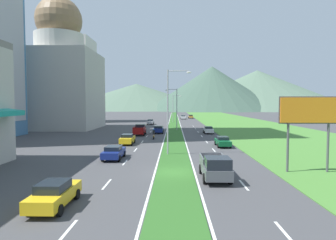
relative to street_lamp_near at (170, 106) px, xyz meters
The scene contains 44 objects.
ground_plane 10.79m from the street_lamp_near, 86.66° to the right, with size 600.00×600.00×0.00m, color #424244.
grass_median 51.18m from the street_lamp_near, 89.40° to the left, with size 3.20×240.00×0.06m, color #2D6023.
grass_verge_right 55.37m from the street_lamp_near, 67.44° to the left, with size 24.00×240.00×0.06m, color #477F33.
lane_dash_left_1 22.24m from the street_lamp_near, 102.26° to the right, with size 0.16×2.80×0.01m, color silver.
lane_dash_left_2 14.80m from the street_lamp_near, 109.53° to the right, with size 0.16×2.80×0.01m, color silver.
lane_dash_left_3 8.71m from the street_lamp_near, 133.94° to the right, with size 0.16×2.80×0.01m, color silver.
lane_dash_left_4 8.05m from the street_lamp_near, 143.37° to the left, with size 0.16×2.80×0.01m, color silver.
lane_dash_left_5 13.65m from the street_lamp_near, 111.61° to the left, with size 0.16×2.80×0.01m, color silver.
lane_dash_left_6 20.97m from the street_lamp_near, 103.07° to the left, with size 0.16×2.80×0.01m, color silver.
lane_dash_left_7 28.74m from the street_lamp_near, 99.33° to the left, with size 0.16×2.80×0.01m, color silver.
lane_dash_left_8 36.66m from the street_lamp_near, 97.24° to the left, with size 0.16×2.80×0.01m, color silver.
lane_dash_left_9 44.66m from the street_lamp_near, 95.92° to the left, with size 0.16×2.80×0.01m, color silver.
lane_dash_right_1 22.48m from the street_lamp_near, 74.99° to the right, with size 0.16×2.80×0.01m, color silver.
lane_dash_right_2 15.16m from the street_lamp_near, 66.36° to the right, with size 0.16×2.80×0.01m, color silver.
lane_dash_right_3 9.31m from the street_lamp_near, 40.07° to the right, with size 0.16×2.80×0.01m, color silver.
lane_dash_right_4 8.70m from the street_lamp_near, 31.07° to the left, with size 0.16×2.80×0.01m, color silver.
lane_dash_right_5 14.04m from the street_lamp_near, 63.95° to the left, with size 0.16×2.80×0.01m, color silver.
lane_dash_right_6 21.23m from the street_lamp_near, 74.01° to the left, with size 0.16×2.80×0.01m, color silver.
lane_dash_right_7 28.93m from the street_lamp_near, 78.54° to the left, with size 0.16×2.80×0.01m, color silver.
lane_dash_right_8 36.81m from the street_lamp_near, 81.09° to the left, with size 0.16×2.80×0.01m, color silver.
lane_dash_right_9 44.79m from the street_lamp_near, 82.71° to the left, with size 0.16×2.80×0.01m, color silver.
edge_line_median_left 51.19m from the street_lamp_near, 91.37° to the left, with size 0.16×240.00×0.01m, color silver.
edge_line_median_right 51.23m from the street_lamp_near, 87.43° to the left, with size 0.16×240.00×0.01m, color silver.
domed_building 46.12m from the street_lamp_near, 126.84° to the left, with size 17.78×17.78×31.61m.
midrise_colored 71.02m from the street_lamp_near, 118.06° to the left, with size 12.83×12.83×27.53m, color silver.
hill_far_left 277.69m from the street_lamp_near, 98.18° to the left, with size 172.37×172.37×27.31m, color #516B56.
hill_far_center 234.58m from the street_lamp_near, 81.46° to the left, with size 121.67×121.67×39.89m, color #3D5647.
hill_far_right 279.94m from the street_lamp_near, 72.25° to the left, with size 182.28×182.28×40.22m, color #516B56.
street_lamp_near is the anchor object (origin of this frame).
street_lamp_mid 31.34m from the street_lamp_near, 88.51° to the left, with size 2.71×0.31×9.41m.
street_lamp_far 62.64m from the street_lamp_near, 89.61° to the left, with size 2.94×0.38×8.93m.
billboard_roadside 15.03m from the street_lamp_near, 35.95° to the right, with size 5.16×0.28×6.66m.
car_0 26.30m from the street_lamp_near, 73.26° to the left, with size 1.86×4.21×1.44m.
car_1 25.90m from the street_lamp_near, 96.21° to the left, with size 2.03×4.43×1.52m.
car_2 86.75m from the street_lamp_near, 85.10° to the left, with size 1.90×4.13×1.50m.
car_3 11.08m from the street_lamp_near, 42.27° to the left, with size 1.87×4.59×1.41m.
car_4 19.51m from the street_lamp_near, 110.13° to the right, with size 1.89×4.53×1.53m.
car_5 8.37m from the street_lamp_near, 155.10° to the right, with size 1.99×4.80×1.43m.
car_6 80.77m from the street_lamp_near, 87.11° to the left, with size 1.97×4.69×1.52m.
car_7 51.35m from the street_lamp_near, 97.22° to the left, with size 1.93×4.28×1.50m.
car_8 11.89m from the street_lamp_near, 126.71° to the left, with size 1.92×4.62×1.54m.
pickup_truck_0 23.16m from the street_lamp_near, 105.78° to the left, with size 2.18×5.40×2.00m.
pickup_truck_1 12.84m from the street_lamp_near, 71.73° to the right, with size 2.18×5.40×2.00m.
motorcycle_rider 15.99m from the street_lamp_near, 101.29° to the left, with size 0.36×2.00×1.80m.
Camera 1 is at (-0.07, -25.11, 6.01)m, focal length 31.14 mm.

